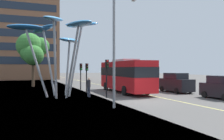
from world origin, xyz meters
The scene contains 15 objects.
ground centered at (-0.65, 0.00, -0.05)m, with size 120.00×240.00×0.10m.
red_bus centered at (1.49, 7.21, 2.00)m, with size 2.99×10.67×3.66m.
leaf_sculpture centered at (-6.06, 5.54, 6.03)m, with size 8.35×9.99×7.48m.
traffic_light_kerb_near centered at (-2.07, 3.29, 2.51)m, with size 0.28×0.42×3.46m.
traffic_light_kerb_far centered at (-2.50, 8.72, 2.34)m, with size 0.28×0.42×3.22m.
traffic_light_island_mid centered at (-2.64, 10.90, 2.36)m, with size 0.28×0.42×3.25m.
car_parked_near centered at (7.11, -1.02, 0.96)m, with size 1.95×3.80×2.03m.
car_parked_mid centered at (6.89, 5.44, 1.02)m, with size 1.95×4.56×2.16m.
car_parked_far centered at (7.03, 12.84, 1.00)m, with size 1.98×4.17×2.13m.
car_side_street centered at (6.62, 19.37, 0.95)m, with size 1.96×4.27×2.01m.
car_far_side centered at (7.09, 26.14, 1.06)m, with size 2.03×3.85×2.30m.
street_lamp centered at (-3.10, -2.13, 4.96)m, with size 1.79×0.44×7.78m.
tree_pavement_near centered at (-7.72, 19.99, 5.47)m, with size 4.84×4.82×7.90m.
pedestrian centered at (-3.43, 4.52, 0.91)m, with size 0.34×0.34×1.81m.
backdrop_building centered at (-12.92, 47.14, 12.18)m, with size 24.66×13.64×24.36m.
Camera 1 is at (-9.48, -17.41, 2.69)m, focal length 38.94 mm.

